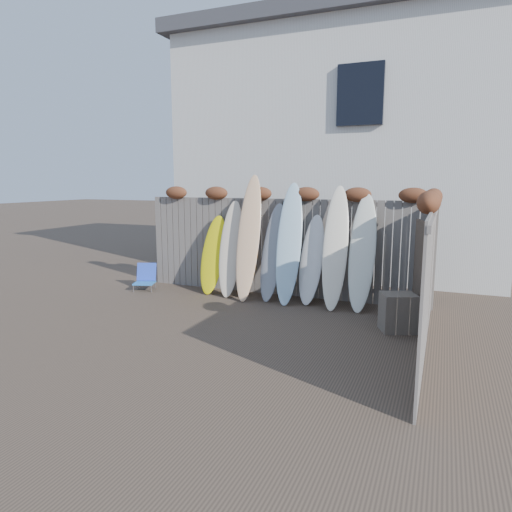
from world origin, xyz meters
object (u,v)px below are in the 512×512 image
at_px(wooden_crate, 398,312).
at_px(lattice_panel, 421,275).
at_px(beach_chair, 145,277).
at_px(surfboard_0, 213,255).

height_order(wooden_crate, lattice_panel, lattice_panel).
distance_m(beach_chair, wooden_crate, 5.47).
distance_m(beach_chair, surfboard_0, 1.65).
distance_m(beach_chair, lattice_panel, 5.75).
relative_size(beach_chair, surfboard_0, 0.33).
bearing_deg(beach_chair, wooden_crate, -8.65).
xyz_separation_m(wooden_crate, lattice_panel, (0.30, 0.40, 0.56)).
bearing_deg(beach_chair, surfboard_0, 11.49).
bearing_deg(wooden_crate, lattice_panel, 53.48).
xyz_separation_m(beach_chair, wooden_crate, (5.41, -0.82, 0.04)).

